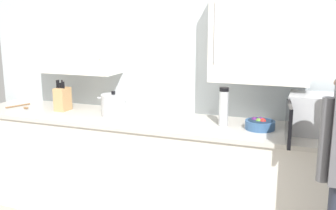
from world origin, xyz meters
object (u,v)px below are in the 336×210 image
object	(u,v)px
microwave_oven	(321,115)
fruit_bowl	(260,124)
thermos_flask	(224,107)
wooden_spoon	(22,107)
knife_block	(63,99)
stock_pot	(114,105)

from	to	relation	value
microwave_oven	fruit_bowl	world-z (taller)	microwave_oven
microwave_oven	thermos_flask	distance (m)	0.74
microwave_oven	thermos_flask	world-z (taller)	thermos_flask
fruit_bowl	wooden_spoon	world-z (taller)	fruit_bowl
wooden_spoon	thermos_flask	distance (m)	2.04
fruit_bowl	thermos_flask	xyz separation A→B (m)	(-0.30, 0.00, 0.12)
wooden_spoon	knife_block	xyz separation A→B (m)	(0.46, 0.04, 0.10)
knife_block	stock_pot	size ratio (longest dim) A/B	0.94
microwave_oven	wooden_spoon	xyz separation A→B (m)	(-2.78, -0.06, -0.14)
fruit_bowl	wooden_spoon	bearing A→B (deg)	-179.32
wooden_spoon	stock_pot	xyz separation A→B (m)	(1.03, 0.02, 0.09)
microwave_oven	stock_pot	distance (m)	1.75
microwave_oven	fruit_bowl	distance (m)	0.46
thermos_flask	microwave_oven	bearing A→B (deg)	2.35
thermos_flask	fruit_bowl	bearing A→B (deg)	-0.49
fruit_bowl	stock_pot	size ratio (longest dim) A/B	0.73
knife_block	stock_pot	distance (m)	0.57
knife_block	stock_pot	bearing A→B (deg)	-2.68
microwave_oven	stock_pot	world-z (taller)	microwave_oven
microwave_oven	knife_block	size ratio (longest dim) A/B	2.40
wooden_spoon	knife_block	size ratio (longest dim) A/B	0.82
microwave_oven	wooden_spoon	size ratio (longest dim) A/B	2.94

